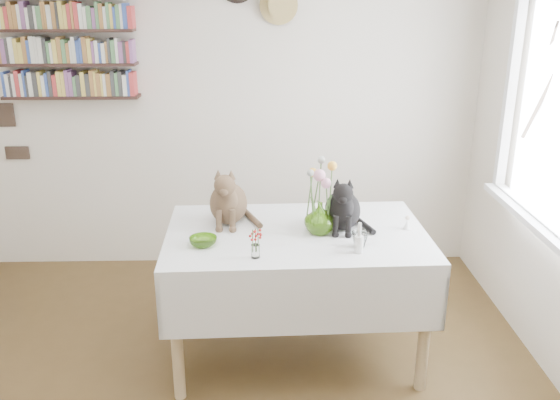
{
  "coord_description": "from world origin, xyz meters",
  "views": [
    {
      "loc": [
        0.34,
        -2.31,
        2.15
      ],
      "look_at": [
        0.42,
        0.79,
        1.05
      ],
      "focal_mm": 38.0,
      "sensor_mm": 36.0,
      "label": 1
    }
  ],
  "objects_px": {
    "black_cat": "(343,200)",
    "bookshelf_unit": "(65,36)",
    "dining_table": "(296,263)",
    "flower_vase": "(320,218)",
    "tabby_cat": "(228,193)"
  },
  "relations": [
    {
      "from": "black_cat",
      "to": "bookshelf_unit",
      "type": "xyz_separation_m",
      "value": [
        -1.9,
        1.21,
        0.85
      ]
    },
    {
      "from": "dining_table",
      "to": "flower_vase",
      "type": "bearing_deg",
      "value": -8.32
    },
    {
      "from": "tabby_cat",
      "to": "flower_vase",
      "type": "xyz_separation_m",
      "value": [
        0.54,
        -0.19,
        -0.09
      ]
    },
    {
      "from": "bookshelf_unit",
      "to": "dining_table",
      "type": "bearing_deg",
      "value": -38.04
    },
    {
      "from": "tabby_cat",
      "to": "black_cat",
      "type": "height_order",
      "value": "tabby_cat"
    },
    {
      "from": "dining_table",
      "to": "tabby_cat",
      "type": "relative_size",
      "value": 4.13
    },
    {
      "from": "dining_table",
      "to": "bookshelf_unit",
      "type": "relative_size",
      "value": 1.55
    },
    {
      "from": "flower_vase",
      "to": "black_cat",
      "type": "bearing_deg",
      "value": 29.68
    },
    {
      "from": "tabby_cat",
      "to": "black_cat",
      "type": "bearing_deg",
      "value": -5.33
    },
    {
      "from": "tabby_cat",
      "to": "black_cat",
      "type": "xyz_separation_m",
      "value": [
        0.68,
        -0.11,
        -0.01
      ]
    },
    {
      "from": "black_cat",
      "to": "flower_vase",
      "type": "xyz_separation_m",
      "value": [
        -0.14,
        -0.08,
        -0.08
      ]
    },
    {
      "from": "tabby_cat",
      "to": "bookshelf_unit",
      "type": "distance_m",
      "value": 1.84
    },
    {
      "from": "tabby_cat",
      "to": "flower_vase",
      "type": "relative_size",
      "value": 2.0
    },
    {
      "from": "dining_table",
      "to": "black_cat",
      "type": "height_order",
      "value": "black_cat"
    },
    {
      "from": "black_cat",
      "to": "dining_table",
      "type": "bearing_deg",
      "value": -159.56
    }
  ]
}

